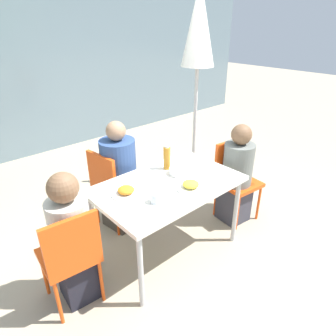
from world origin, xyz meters
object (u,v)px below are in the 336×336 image
chair_left (71,253)px  chair_far (111,184)px  salad_bowl (179,171)px  person_right (237,177)px  person_far (120,180)px  person_left (73,242)px  chair_right (234,174)px  closed_umbrella (199,34)px  drinking_cup (156,198)px  bottle (167,158)px

chair_left → chair_far: 1.04m
chair_left → salad_bowl: (1.15, 0.06, 0.26)m
chair_left → person_right: size_ratio=0.79×
person_far → person_left: bearing=-62.4°
chair_right → person_right: (-0.06, -0.07, 0.01)m
person_right → closed_umbrella: closed_umbrella is taller
chair_far → drinking_cup: (-0.11, -0.86, 0.27)m
closed_umbrella → salad_bowl: 1.69m
closed_umbrella → bottle: closed_umbrella is taller
person_right → chair_far: (-1.08, 0.80, -0.01)m
person_left → drinking_cup: bearing=-16.6°
chair_left → chair_right: size_ratio=1.00×
person_right → drinking_cup: 1.21m
chair_right → closed_umbrella: bearing=-99.2°
chair_right → person_right: person_right is taller
chair_right → chair_left: bearing=5.6°
chair_far → drinking_cup: 0.91m
chair_left → bottle: size_ratio=3.67×
chair_right → person_far: person_far is taller
chair_left → chair_right: same height
chair_right → chair_far: bearing=-26.0°
chair_left → bottle: (1.14, 0.21, 0.35)m
person_far → chair_left: bearing=-60.9°
chair_left → closed_umbrella: 2.69m
salad_bowl → person_right: bearing=-13.5°
chair_right → chair_far: size_ratio=1.00×
chair_far → person_far: size_ratio=0.74×
person_right → person_far: size_ratio=0.95×
chair_far → bottle: (0.36, -0.48, 0.35)m
chair_left → salad_bowl: bearing=8.0°
bottle → salad_bowl: bottle is taller
closed_umbrella → chair_far: bearing=-175.1°
drinking_cup → person_left: bearing=158.1°
chair_far → closed_umbrella: (1.38, 0.12, 1.39)m
chair_right → salad_bowl: chair_right is taller
person_right → bottle: bearing=-17.9°
person_left → bottle: size_ratio=4.71×
person_left → person_far: bearing=40.6°
chair_left → bottle: bearing=15.8°
drinking_cup → salad_bowl: size_ratio=0.48×
person_left → chair_far: (0.73, 0.61, -0.03)m
person_left → chair_right: (1.86, -0.12, -0.03)m
person_left → closed_umbrella: (2.10, 0.73, 1.36)m
chair_right → bottle: size_ratio=3.67×
drinking_cup → person_right: bearing=2.9°
chair_left → salad_bowl: chair_left is taller
person_left → chair_far: person_left is taller
drinking_cup → person_far: bearing=76.9°
person_right → bottle: (-0.72, 0.33, 0.34)m
person_right → closed_umbrella: 1.68m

